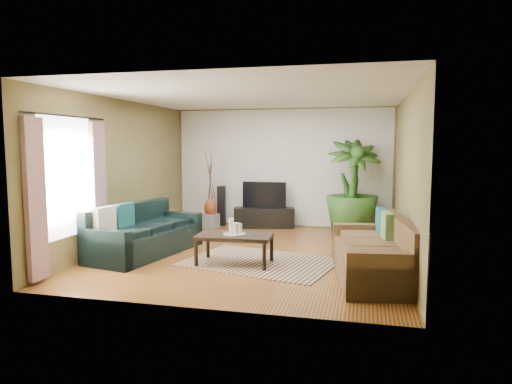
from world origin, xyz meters
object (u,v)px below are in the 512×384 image
(vase, at_px, (210,208))
(sofa_left, at_px, (146,230))
(side_table, at_px, (162,222))
(television, at_px, (264,195))
(speaker_left, at_px, (221,206))
(sofa_right, at_px, (373,248))
(coffee_table, at_px, (235,249))
(speaker_right, at_px, (349,209))
(pedestal, at_px, (211,221))
(potted_plant, at_px, (352,187))
(tv_stand, at_px, (264,218))

(vase, bearing_deg, sofa_left, -95.44)
(vase, height_order, side_table, vase)
(television, distance_m, speaker_left, 1.07)
(sofa_right, relative_size, coffee_table, 1.83)
(speaker_right, height_order, pedestal, speaker_right)
(television, bearing_deg, pedestal, -164.92)
(sofa_right, relative_size, potted_plant, 1.07)
(potted_plant, xyz_separation_m, side_table, (-3.85, -1.06, -0.73))
(speaker_left, height_order, pedestal, speaker_left)
(potted_plant, xyz_separation_m, vase, (-3.13, -0.08, -0.54))
(sofa_right, bearing_deg, television, -154.36)
(sofa_left, relative_size, pedestal, 6.98)
(sofa_right, height_order, speaker_right, speaker_right)
(speaker_left, bearing_deg, side_table, -128.69)
(sofa_left, relative_size, coffee_table, 1.87)
(sofa_right, height_order, vase, sofa_right)
(coffee_table, distance_m, side_table, 2.88)
(television, height_order, speaker_right, television)
(tv_stand, relative_size, pedestal, 4.37)
(speaker_right, xyz_separation_m, vase, (-3.06, -0.35, -0.02))
(sofa_left, relative_size, vase, 5.45)
(sofa_right, relative_size, vase, 5.34)
(speaker_left, height_order, speaker_right, speaker_right)
(speaker_left, bearing_deg, sofa_left, -103.19)
(sofa_right, height_order, speaker_left, speaker_left)
(sofa_right, xyz_separation_m, television, (-2.34, 3.49, 0.32))
(coffee_table, bearing_deg, sofa_left, 167.11)
(speaker_right, bearing_deg, tv_stand, -171.39)
(side_table, bearing_deg, coffee_table, -42.25)
(television, distance_m, side_table, 2.35)
(coffee_table, height_order, speaker_left, speaker_left)
(television, bearing_deg, sofa_left, -115.84)
(coffee_table, relative_size, side_table, 2.20)
(television, height_order, speaker_left, television)
(speaker_left, distance_m, potted_plant, 3.04)
(speaker_right, height_order, side_table, speaker_right)
(speaker_right, relative_size, vase, 2.39)
(tv_stand, bearing_deg, speaker_right, -11.19)
(sofa_left, distance_m, pedestal, 2.66)
(sofa_left, distance_m, sofa_right, 3.81)
(speaker_right, bearing_deg, pedestal, -166.49)
(speaker_right, bearing_deg, television, -172.00)
(sofa_right, distance_m, potted_plant, 3.32)
(sofa_right, height_order, side_table, sofa_right)
(sofa_left, xyz_separation_m, potted_plant, (3.38, 2.71, 0.57))
(coffee_table, bearing_deg, pedestal, 112.73)
(sofa_right, xyz_separation_m, speaker_right, (-0.46, 3.53, 0.05))
(pedestal, distance_m, side_table, 1.22)
(potted_plant, bearing_deg, vase, -178.60)
(speaker_left, bearing_deg, potted_plant, -10.84)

